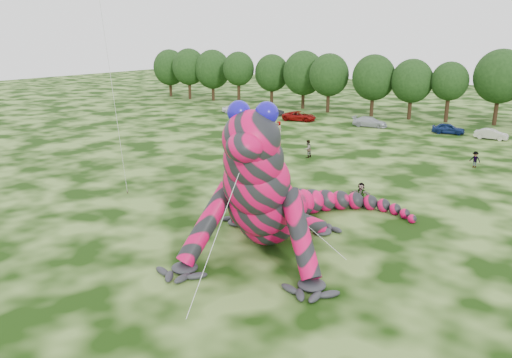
{
  "coord_description": "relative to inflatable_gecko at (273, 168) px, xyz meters",
  "views": [
    {
      "loc": [
        17.63,
        -18.31,
        12.22
      ],
      "look_at": [
        1.99,
        5.47,
        4.0
      ],
      "focal_mm": 35.0,
      "sensor_mm": 36.0,
      "label": 1
    }
  ],
  "objects": [
    {
      "name": "tree_5",
      "position": [
        -25.71,
        51.96,
        0.33
      ],
      "size": [
        7.16,
        6.44,
        9.8
      ],
      "primitive_type": null,
      "color": "black",
      "rests_on": "ground"
    },
    {
      "name": "tree_0",
      "position": [
        -57.14,
        52.76,
        0.19
      ],
      "size": [
        6.91,
        6.22,
        9.51
      ],
      "primitive_type": null,
      "color": "black",
      "rests_on": "ground"
    },
    {
      "name": "tree_6",
      "position": [
        -20.14,
        50.21,
        0.18
      ],
      "size": [
        6.52,
        5.86,
        9.49
      ],
      "primitive_type": null,
      "color": "black",
      "rests_on": "ground"
    },
    {
      "name": "car_3",
      "position": [
        -9.38,
        41.09,
        -3.88
      ],
      "size": [
        4.9,
        2.36,
        1.38
      ],
      "primitive_type": "imported",
      "rotation": [
        0.0,
        0.0,
        1.66
      ],
      "color": "#B1B5BC",
      "rests_on": "ground"
    },
    {
      "name": "inflatable_gecko",
      "position": [
        0.0,
        0.0,
        0.0
      ],
      "size": [
        20.1,
        22.0,
        9.13
      ],
      "primitive_type": null,
      "rotation": [
        0.0,
        0.0,
        0.3
      ],
      "color": "#D0084A",
      "rests_on": "ground"
    },
    {
      "name": "car_5",
      "position": [
        6.14,
        40.96,
        -3.94
      ],
      "size": [
        3.82,
        1.34,
        1.26
      ],
      "primitive_type": "imported",
      "rotation": [
        0.0,
        0.0,
        1.57
      ],
      "color": "beige",
      "rests_on": "ground"
    },
    {
      "name": "tree_2",
      "position": [
        -45.6,
        52.29,
        0.26
      ],
      "size": [
        7.04,
        6.34,
        9.64
      ],
      "primitive_type": null,
      "color": "black",
      "rests_on": "ground"
    },
    {
      "name": "spectator_4",
      "position": [
        -16.61,
        28.58,
        -3.64
      ],
      "size": [
        1.02,
        0.78,
        1.86
      ],
      "primitive_type": "imported",
      "rotation": [
        0.0,
        0.0,
        6.05
      ],
      "color": "gray",
      "rests_on": "ground"
    },
    {
      "name": "car_4",
      "position": [
        0.91,
        41.78,
        -3.88
      ],
      "size": [
        4.27,
        2.37,
        1.37
      ],
      "primitive_type": "imported",
      "rotation": [
        0.0,
        0.0,
        1.76
      ],
      "color": "#102150",
      "rests_on": "ground"
    },
    {
      "name": "tree_8",
      "position": [
        -6.8,
        50.51,
        -0.09
      ],
      "size": [
        6.14,
        5.53,
        8.94
      ],
      "primitive_type": null,
      "color": "black",
      "rests_on": "ground"
    },
    {
      "name": "ground",
      "position": [
        -2.58,
        -6.47,
        -4.56
      ],
      "size": [
        240.0,
        240.0,
        0.0
      ],
      "primitive_type": "plane",
      "color": "#16330A",
      "rests_on": "ground"
    },
    {
      "name": "tree_3",
      "position": [
        -38.3,
        50.6,
        0.16
      ],
      "size": [
        5.81,
        5.23,
        9.44
      ],
      "primitive_type": null,
      "color": "black",
      "rests_on": "ground"
    },
    {
      "name": "car_1",
      "position": [
        -26.13,
        42.4,
        -3.91
      ],
      "size": [
        4.0,
        1.48,
        1.31
      ],
      "primitive_type": "imported",
      "rotation": [
        0.0,
        0.0,
        1.55
      ],
      "color": "black",
      "rests_on": "ground"
    },
    {
      "name": "spectator_0",
      "position": [
        -13.65,
        14.86,
        -3.75
      ],
      "size": [
        0.41,
        0.61,
        1.64
      ],
      "primitive_type": "imported",
      "rotation": [
        0.0,
        0.0,
        4.68
      ],
      "color": "gray",
      "rests_on": "ground"
    },
    {
      "name": "tree_7",
      "position": [
        -12.66,
        50.33,
        0.17
      ],
      "size": [
        6.68,
        6.01,
        9.48
      ],
      "primitive_type": null,
      "color": "black",
      "rests_on": "ground"
    },
    {
      "name": "tree_1",
      "position": [
        -50.94,
        51.58,
        0.34
      ],
      "size": [
        6.74,
        6.07,
        9.81
      ],
      "primitive_type": null,
      "color": "black",
      "rests_on": "ground"
    },
    {
      "name": "tree_4",
      "position": [
        -32.22,
        52.24,
        -0.04
      ],
      "size": [
        6.22,
        5.6,
        9.06
      ],
      "primitive_type": null,
      "color": "black",
      "rests_on": "ground"
    },
    {
      "name": "tree_9",
      "position": [
        -1.52,
        50.87,
        -0.23
      ],
      "size": [
        5.27,
        4.74,
        8.68
      ],
      "primitive_type": null,
      "color": "black",
      "rests_on": "ground"
    },
    {
      "name": "car_2",
      "position": [
        -19.98,
        40.14,
        -3.87
      ],
      "size": [
        5.32,
        3.14,
        1.39
      ],
      "primitive_type": "imported",
      "rotation": [
        0.0,
        0.0,
        1.75
      ],
      "color": "maroon",
      "rests_on": "ground"
    },
    {
      "name": "tree_10",
      "position": [
        4.82,
        52.11,
        0.69
      ],
      "size": [
        7.09,
        6.38,
        10.5
      ],
      "primitive_type": null,
      "color": "black",
      "rests_on": "ground"
    },
    {
      "name": "spectator_2",
      "position": [
        7.13,
        25.4,
        -3.77
      ],
      "size": [
        1.11,
        0.76,
        1.59
      ],
      "primitive_type": "imported",
      "rotation": [
        0.0,
        0.0,
        6.11
      ],
      "color": "gray",
      "rests_on": "ground"
    },
    {
      "name": "car_0",
      "position": [
        -32.67,
        41.09,
        -3.94
      ],
      "size": [
        3.91,
        2.15,
        1.26
      ],
      "primitive_type": "imported",
      "rotation": [
        0.0,
        0.0,
        1.76
      ],
      "color": "white",
      "rests_on": "ground"
    },
    {
      "name": "spectator_1",
      "position": [
        -8.16,
        20.24,
        -3.64
      ],
      "size": [
        0.83,
        1.0,
        1.85
      ],
      "primitive_type": "imported",
      "rotation": [
        0.0,
        0.0,
        4.56
      ],
      "color": "gray",
      "rests_on": "ground"
    },
    {
      "name": "spectator_5",
      "position": [
        2.26,
        8.76,
        -3.66
      ],
      "size": [
        1.7,
        0.61,
        1.81
      ],
      "primitive_type": "imported",
      "rotation": [
        0.0,
        0.0,
        0.05
      ],
      "color": "gray",
      "rests_on": "ground"
    }
  ]
}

